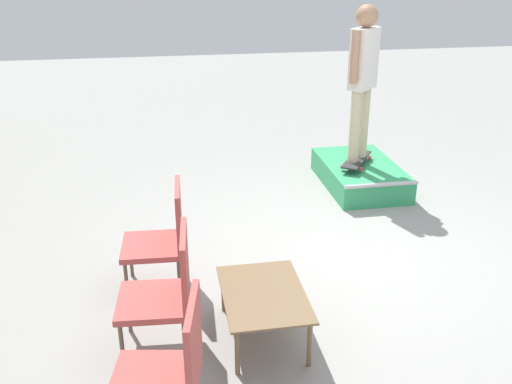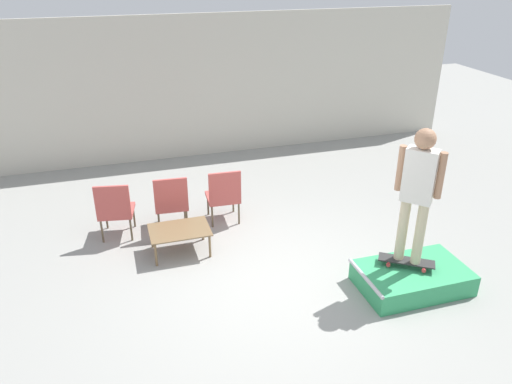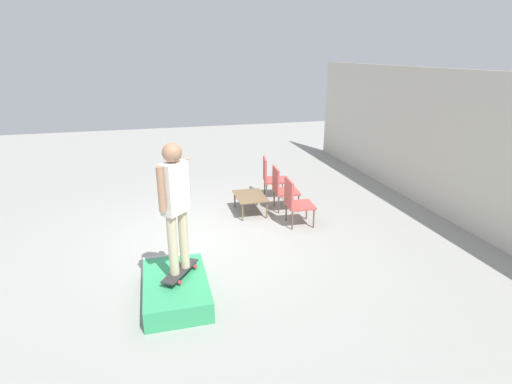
{
  "view_description": "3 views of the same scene",
  "coord_description": "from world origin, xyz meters",
  "px_view_note": "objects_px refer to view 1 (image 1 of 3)",
  "views": [
    {
      "loc": [
        -4.65,
        1.8,
        2.76
      ],
      "look_at": [
        0.1,
        0.96,
        0.72
      ],
      "focal_mm": 40.0,
      "sensor_mm": 36.0,
      "label": 1
    },
    {
      "loc": [
        -1.86,
        -5.33,
        4.07
      ],
      "look_at": [
        0.09,
        1.03,
        0.87
      ],
      "focal_mm": 35.0,
      "sensor_mm": 36.0,
      "label": 2
    },
    {
      "loc": [
        6.75,
        -0.8,
        3.3
      ],
      "look_at": [
        -0.03,
        0.97,
        0.84
      ],
      "focal_mm": 28.0,
      "sensor_mm": 36.0,
      "label": 3
    }
  ],
  "objects_px": {
    "skateboard_on_ramp": "(357,160)",
    "patio_chair_center": "(167,288)",
    "patio_chair_left": "(171,367)",
    "person_skater": "(363,71)",
    "skate_ramp_box": "(360,175)",
    "coffee_table": "(264,297)",
    "patio_chair_right": "(163,234)"
  },
  "relations": [
    {
      "from": "person_skater",
      "to": "patio_chair_center",
      "type": "height_order",
      "value": "person_skater"
    },
    {
      "from": "patio_chair_right",
      "to": "skate_ramp_box",
      "type": "bearing_deg",
      "value": 131.35
    },
    {
      "from": "patio_chair_center",
      "to": "skate_ramp_box",
      "type": "bearing_deg",
      "value": 143.0
    },
    {
      "from": "skate_ramp_box",
      "to": "coffee_table",
      "type": "distance_m",
      "value": 3.34
    },
    {
      "from": "skate_ramp_box",
      "to": "person_skater",
      "type": "distance_m",
      "value": 1.34
    },
    {
      "from": "patio_chair_left",
      "to": "person_skater",
      "type": "bearing_deg",
      "value": 156.54
    },
    {
      "from": "skateboard_on_ramp",
      "to": "patio_chair_center",
      "type": "bearing_deg",
      "value": 172.87
    },
    {
      "from": "skateboard_on_ramp",
      "to": "patio_chair_center",
      "type": "distance_m",
      "value": 3.67
    },
    {
      "from": "skate_ramp_box",
      "to": "patio_chair_left",
      "type": "relative_size",
      "value": 1.51
    },
    {
      "from": "person_skater",
      "to": "patio_chair_center",
      "type": "relative_size",
      "value": 1.9
    },
    {
      "from": "skate_ramp_box",
      "to": "patio_chair_center",
      "type": "height_order",
      "value": "patio_chair_center"
    },
    {
      "from": "skate_ramp_box",
      "to": "patio_chair_center",
      "type": "bearing_deg",
      "value": 138.64
    },
    {
      "from": "patio_chair_left",
      "to": "patio_chair_right",
      "type": "relative_size",
      "value": 1.0
    },
    {
      "from": "coffee_table",
      "to": "skate_ramp_box",
      "type": "bearing_deg",
      "value": -32.18
    },
    {
      "from": "skateboard_on_ramp",
      "to": "coffee_table",
      "type": "xyz_separation_m",
      "value": [
        -2.76,
        1.7,
        -0.03
      ]
    },
    {
      "from": "person_skater",
      "to": "patio_chair_right",
      "type": "height_order",
      "value": "person_skater"
    },
    {
      "from": "patio_chair_center",
      "to": "patio_chair_right",
      "type": "xyz_separation_m",
      "value": [
        0.86,
        -0.0,
        0.0
      ]
    },
    {
      "from": "coffee_table",
      "to": "patio_chair_left",
      "type": "bearing_deg",
      "value": 140.55
    },
    {
      "from": "skate_ramp_box",
      "to": "patio_chair_right",
      "type": "bearing_deg",
      "value": 128.39
    },
    {
      "from": "skateboard_on_ramp",
      "to": "coffee_table",
      "type": "height_order",
      "value": "coffee_table"
    },
    {
      "from": "patio_chair_left",
      "to": "patio_chair_center",
      "type": "distance_m",
      "value": 0.86
    },
    {
      "from": "skate_ramp_box",
      "to": "skateboard_on_ramp",
      "type": "distance_m",
      "value": 0.25
    },
    {
      "from": "patio_chair_center",
      "to": "patio_chair_right",
      "type": "relative_size",
      "value": 1.0
    },
    {
      "from": "person_skater",
      "to": "patio_chair_left",
      "type": "bearing_deg",
      "value": -167.34
    },
    {
      "from": "coffee_table",
      "to": "patio_chair_right",
      "type": "xyz_separation_m",
      "value": [
        0.85,
        0.72,
        0.17
      ]
    },
    {
      "from": "coffee_table",
      "to": "patio_chair_left",
      "type": "height_order",
      "value": "patio_chair_left"
    },
    {
      "from": "skateboard_on_ramp",
      "to": "patio_chair_left",
      "type": "xyz_separation_m",
      "value": [
        -3.63,
        2.41,
        0.14
      ]
    },
    {
      "from": "skate_ramp_box",
      "to": "patio_chair_right",
      "type": "height_order",
      "value": "patio_chair_right"
    },
    {
      "from": "patio_chair_left",
      "to": "patio_chair_center",
      "type": "xyz_separation_m",
      "value": [
        0.86,
        -0.0,
        0.0
      ]
    },
    {
      "from": "skateboard_on_ramp",
      "to": "person_skater",
      "type": "height_order",
      "value": "person_skater"
    },
    {
      "from": "skate_ramp_box",
      "to": "patio_chair_left",
      "type": "height_order",
      "value": "patio_chair_left"
    },
    {
      "from": "coffee_table",
      "to": "patio_chair_left",
      "type": "xyz_separation_m",
      "value": [
        -0.87,
        0.72,
        0.17
      ]
    }
  ]
}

